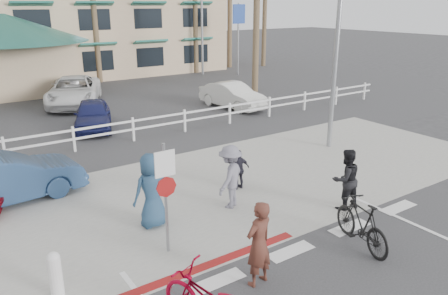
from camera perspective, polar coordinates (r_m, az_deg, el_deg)
ground at (r=10.00m, az=11.10°, el=-14.75°), size 140.00×140.00×0.00m
sidewalk_plaza at (r=13.11m, az=-2.94°, el=-5.98°), size 22.00×7.00×0.01m
cross_street at (r=16.42m, az=-10.23°, el=-1.12°), size 40.00×5.00×0.01m
parking_lot at (r=25.11m, az=-19.26°, el=4.93°), size 50.00×16.00×0.01m
curb_red at (r=9.34m, az=-8.35°, el=-17.16°), size 7.00×0.25×0.02m
rail_fence at (r=18.22m, az=-11.49°, el=2.39°), size 29.40×0.16×1.00m
sign_post at (r=9.67m, az=-7.64°, el=-5.96°), size 0.50×0.10×2.90m
bollard_0 at (r=9.28m, az=-21.17°, el=-15.15°), size 0.26×0.26×0.95m
streetlight_0 at (r=16.94m, az=14.67°, el=14.75°), size 0.60×2.00×9.00m
streetlight_1 at (r=34.84m, az=-2.92°, el=17.30°), size 0.60×2.00×9.50m
info_sign at (r=34.38m, az=1.86°, el=14.04°), size 1.20×0.16×5.60m
rider_red at (r=8.81m, az=4.54°, el=-12.44°), size 0.72×0.54×1.81m
bike_black at (r=10.67m, az=17.53°, el=-9.44°), size 1.03×2.02×1.17m
rider_black at (r=12.31m, az=15.61°, el=-4.02°), size 0.94×0.80×1.71m
pedestrian_a at (r=11.93m, az=0.80°, el=-3.85°), size 1.33×1.18×1.79m
pedestrian_child at (r=13.19m, az=1.97°, el=-2.90°), size 0.73×0.31×1.24m
pedestrian_b at (r=11.05m, az=-9.44°, el=-5.58°), size 0.97×0.66×1.93m
car_white_sedan at (r=13.73m, az=-26.82°, el=-3.69°), size 4.44×1.91×1.42m
lot_car_2 at (r=20.40m, az=-16.76°, el=4.13°), size 2.73×4.12×1.30m
lot_car_3 at (r=23.57m, az=1.12°, el=6.81°), size 1.92×4.25×1.35m
lot_car_5 at (r=25.63m, az=-19.00°, el=6.98°), size 4.51×6.13×1.55m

